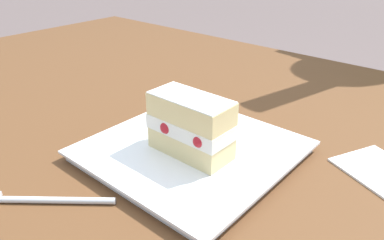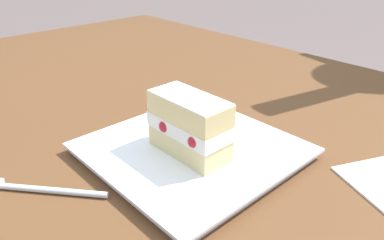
% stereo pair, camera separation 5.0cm
% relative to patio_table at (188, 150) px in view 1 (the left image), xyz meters
% --- Properties ---
extents(patio_table, '(1.55, 0.89, 0.75)m').
position_rel_patio_table_xyz_m(patio_table, '(0.00, 0.00, 0.00)').
color(patio_table, brown).
rests_on(patio_table, ground).
extents(dessert_plate, '(0.26, 0.26, 0.02)m').
position_rel_patio_table_xyz_m(dessert_plate, '(-0.12, 0.12, 0.10)').
color(dessert_plate, white).
rests_on(dessert_plate, patio_table).
extents(cake_slice, '(0.11, 0.06, 0.08)m').
position_rel_patio_table_xyz_m(cake_slice, '(-0.13, 0.14, 0.15)').
color(cake_slice, '#EAD18C').
rests_on(cake_slice, dessert_plate).
extents(dessert_fork, '(0.14, 0.12, 0.01)m').
position_rel_patio_table_xyz_m(dessert_fork, '(-0.04, 0.33, 0.10)').
color(dessert_fork, silver).
rests_on(dessert_fork, patio_table).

